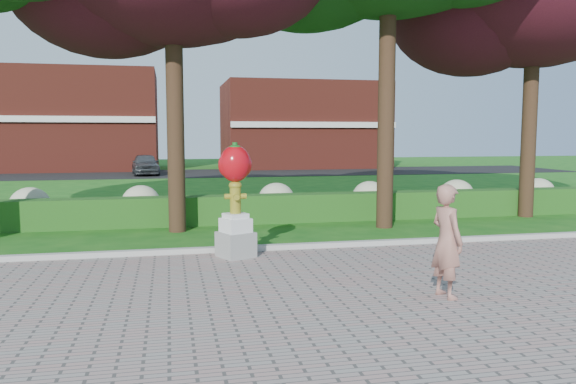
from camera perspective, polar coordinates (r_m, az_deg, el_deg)
The scene contains 10 objects.
ground at distance 9.28m, azimuth 2.07°, elevation -9.80°, with size 100.00×100.00×0.00m, color #165816.
curb at distance 12.12m, azimuth -1.39°, elevation -5.71°, with size 40.00×0.18×0.15m, color #ADADA5.
lawn_hedge at distance 15.96m, azimuth -4.04°, elevation -1.74°, with size 24.00×0.70×0.80m, color #244F16.
hydrangea_row at distance 17.01m, azimuth -2.60°, elevation -0.75°, with size 20.10×1.10×0.99m.
street at distance 36.82m, azimuth -8.57°, elevation 1.90°, with size 50.00×8.00×0.02m, color black.
building_left at distance 43.39m, azimuth -22.53°, elevation 6.72°, with size 14.00×8.00×7.00m, color maroon.
building_right at distance 43.87m, azimuth 1.44°, elevation 6.76°, with size 12.00×8.00×6.40m, color maroon.
hydrant_sculpture at distance 11.29m, azimuth -5.37°, elevation -0.48°, with size 0.83×0.83×2.31m.
woman at distance 8.83m, azimuth 15.84°, elevation -4.81°, with size 0.63×0.41×1.73m, color #A16A5C.
parked_car at distance 36.00m, azimuth -14.29°, elevation 2.76°, with size 1.55×3.86×1.31m, color #3F4246.
Camera 1 is at (-2.18, -8.67, 2.50)m, focal length 35.00 mm.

